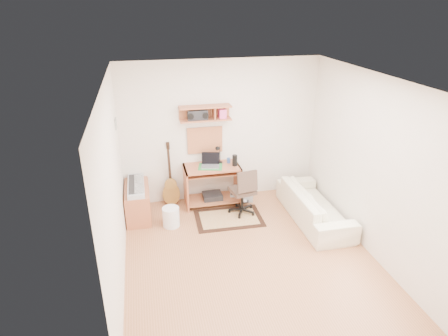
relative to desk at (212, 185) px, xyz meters
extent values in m
cube|color=#B07249|center=(0.22, -1.73, -0.38)|extent=(3.60, 4.00, 0.01)
cube|color=white|center=(0.22, -1.73, 2.23)|extent=(3.60, 4.00, 0.01)
cube|color=silver|center=(0.22, 0.28, 0.93)|extent=(3.60, 0.01, 2.60)
cube|color=silver|center=(-1.58, -1.73, 0.93)|extent=(0.01, 4.00, 2.60)
cube|color=silver|center=(2.03, -1.73, 0.93)|extent=(0.01, 4.00, 2.60)
cube|color=#B56340|center=(-0.08, 0.15, 1.32)|extent=(0.90, 0.25, 0.26)
cube|color=tan|center=(-0.08, 0.25, 0.79)|extent=(0.64, 0.03, 0.49)
cube|color=#4C8CBF|center=(-1.56, -0.23, 1.34)|extent=(0.02, 0.20, 0.15)
cylinder|color=black|center=(0.41, -0.05, 0.48)|extent=(0.09, 0.09, 0.20)
cylinder|color=#33559A|center=(0.33, 0.10, 0.42)|extent=(0.07, 0.07, 0.10)
cube|color=black|center=(-0.22, 0.15, 1.30)|extent=(0.35, 0.16, 0.18)
cube|color=#D0C08B|center=(0.17, -0.61, -0.37)|extent=(1.17, 0.79, 0.02)
cube|color=#B56340|center=(-1.36, -0.18, -0.10)|extent=(0.40, 0.90, 0.55)
cube|color=#B2B5BA|center=(-1.36, -0.18, 0.21)|extent=(0.27, 0.88, 0.08)
cylinder|color=white|center=(-0.82, -0.63, -0.21)|extent=(0.35, 0.35, 0.34)
cube|color=#A5A8AA|center=(0.59, 0.07, -0.29)|extent=(0.50, 0.44, 0.16)
imported|color=beige|center=(1.60, -0.93, -0.02)|extent=(0.54, 1.84, 0.72)
camera|label=1|loc=(-1.15, -6.24, 3.12)|focal=30.81mm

